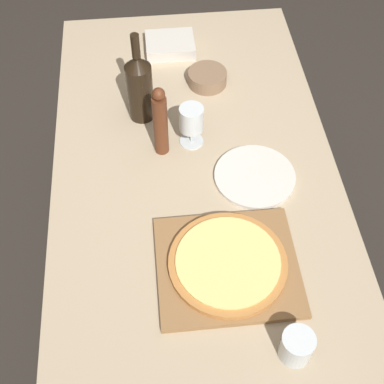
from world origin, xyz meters
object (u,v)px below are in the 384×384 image
(pizza, at_px, (228,263))
(pepper_mill, at_px, (160,122))
(wine_glass, at_px, (193,120))
(small_bowl, at_px, (207,78))
(wine_bottle, at_px, (140,86))

(pizza, xyz_separation_m, pepper_mill, (-0.15, 0.47, 0.10))
(pepper_mill, bearing_deg, pizza, -71.85)
(pizza, relative_size, wine_glass, 2.21)
(small_bowl, bearing_deg, pepper_mill, -120.86)
(pizza, bearing_deg, wine_bottle, 108.29)
(wine_bottle, relative_size, wine_glass, 2.22)
(wine_bottle, distance_m, wine_glass, 0.22)
(wine_bottle, height_order, pepper_mill, wine_bottle)
(pepper_mill, relative_size, small_bowl, 1.86)
(pizza, distance_m, small_bowl, 0.78)
(wine_bottle, relative_size, small_bowl, 2.35)
(pizza, bearing_deg, pepper_mill, 108.15)
(wine_glass, distance_m, small_bowl, 0.31)
(wine_bottle, bearing_deg, pepper_mill, -71.33)
(wine_bottle, bearing_deg, small_bowl, 30.25)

